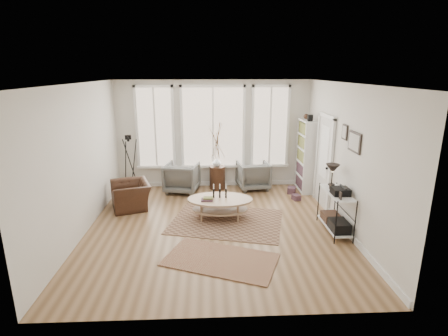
{
  "coord_description": "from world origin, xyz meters",
  "views": [
    {
      "loc": [
        -0.13,
        -6.64,
        3.13
      ],
      "look_at": [
        0.2,
        0.6,
        1.1
      ],
      "focal_mm": 28.0,
      "sensor_mm": 36.0,
      "label": 1
    }
  ],
  "objects_px": {
    "coffee_table": "(220,203)",
    "armchair_right": "(253,175)",
    "armchair_left": "(182,177)",
    "side_table": "(217,158)",
    "bookcase": "(306,156)",
    "low_shelf": "(336,207)",
    "accent_chair": "(131,195)"
  },
  "relations": [
    {
      "from": "bookcase",
      "to": "armchair_right",
      "type": "relative_size",
      "value": 2.5
    },
    {
      "from": "coffee_table",
      "to": "armchair_right",
      "type": "distance_m",
      "value": 2.17
    },
    {
      "from": "armchair_left",
      "to": "side_table",
      "type": "relative_size",
      "value": 0.49
    },
    {
      "from": "armchair_left",
      "to": "armchair_right",
      "type": "xyz_separation_m",
      "value": [
        1.92,
        0.17,
        -0.01
      ]
    },
    {
      "from": "low_shelf",
      "to": "accent_chair",
      "type": "xyz_separation_m",
      "value": [
        -4.34,
        1.47,
        -0.2
      ]
    },
    {
      "from": "side_table",
      "to": "accent_chair",
      "type": "height_order",
      "value": "side_table"
    },
    {
      "from": "bookcase",
      "to": "armchair_right",
      "type": "distance_m",
      "value": 1.49
    },
    {
      "from": "armchair_left",
      "to": "accent_chair",
      "type": "height_order",
      "value": "armchair_left"
    },
    {
      "from": "side_table",
      "to": "coffee_table",
      "type": "bearing_deg",
      "value": -90.15
    },
    {
      "from": "coffee_table",
      "to": "armchair_left",
      "type": "height_order",
      "value": "armchair_left"
    },
    {
      "from": "coffee_table",
      "to": "bookcase",
      "type": "bearing_deg",
      "value": 36.85
    },
    {
      "from": "armchair_left",
      "to": "side_table",
      "type": "bearing_deg",
      "value": -156.67
    },
    {
      "from": "low_shelf",
      "to": "armchair_right",
      "type": "bearing_deg",
      "value": 115.73
    },
    {
      "from": "coffee_table",
      "to": "low_shelf",
      "type": "bearing_deg",
      "value": -18.6
    },
    {
      "from": "armchair_left",
      "to": "accent_chair",
      "type": "xyz_separation_m",
      "value": [
        -1.12,
        -1.08,
        -0.08
      ]
    },
    {
      "from": "bookcase",
      "to": "low_shelf",
      "type": "height_order",
      "value": "bookcase"
    },
    {
      "from": "side_table",
      "to": "accent_chair",
      "type": "bearing_deg",
      "value": -148.25
    },
    {
      "from": "bookcase",
      "to": "accent_chair",
      "type": "bearing_deg",
      "value": -166.53
    },
    {
      "from": "coffee_table",
      "to": "armchair_left",
      "type": "relative_size",
      "value": 1.71
    },
    {
      "from": "coffee_table",
      "to": "armchair_right",
      "type": "height_order",
      "value": "armchair_right"
    },
    {
      "from": "accent_chair",
      "to": "armchair_right",
      "type": "bearing_deg",
      "value": 92.85
    },
    {
      "from": "accent_chair",
      "to": "bookcase",
      "type": "bearing_deg",
      "value": 84.07
    },
    {
      "from": "side_table",
      "to": "accent_chair",
      "type": "relative_size",
      "value": 1.86
    },
    {
      "from": "bookcase",
      "to": "coffee_table",
      "type": "relative_size",
      "value": 1.41
    },
    {
      "from": "coffee_table",
      "to": "side_table",
      "type": "xyz_separation_m",
      "value": [
        0.01,
        1.98,
        0.5
      ]
    },
    {
      "from": "bookcase",
      "to": "armchair_right",
      "type": "bearing_deg",
      "value": 172.11
    },
    {
      "from": "low_shelf",
      "to": "armchair_left",
      "type": "xyz_separation_m",
      "value": [
        -3.22,
        2.54,
        -0.12
      ]
    },
    {
      "from": "bookcase",
      "to": "accent_chair",
      "type": "distance_m",
      "value": 4.57
    },
    {
      "from": "bookcase",
      "to": "side_table",
      "type": "relative_size",
      "value": 1.17
    },
    {
      "from": "armchair_left",
      "to": "side_table",
      "type": "xyz_separation_m",
      "value": [
        0.95,
        0.2,
        0.46
      ]
    },
    {
      "from": "low_shelf",
      "to": "accent_chair",
      "type": "height_order",
      "value": "low_shelf"
    },
    {
      "from": "bookcase",
      "to": "armchair_left",
      "type": "bearing_deg",
      "value": 179.59
    }
  ]
}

